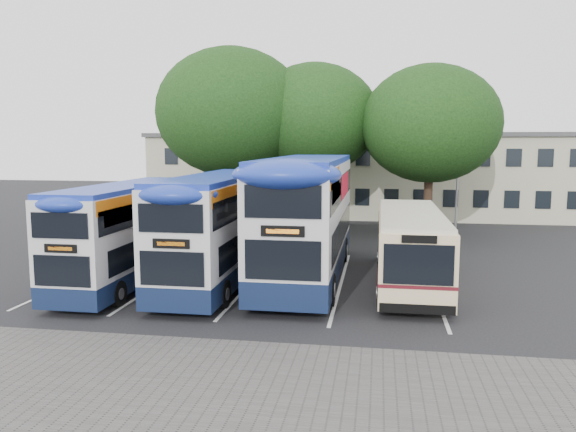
# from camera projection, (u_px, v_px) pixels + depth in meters

# --- Properties ---
(ground) EXTENTS (120.00, 120.00, 0.00)m
(ground) POSITION_uv_depth(u_px,v_px,m) (338.00, 323.00, 17.09)
(ground) COLOR black
(ground) RESTS_ON ground
(paving_strip) EXTENTS (40.00, 6.00, 0.01)m
(paving_strip) POSITION_uv_depth(u_px,v_px,m) (232.00, 389.00, 12.51)
(paving_strip) COLOR #595654
(paving_strip) RESTS_ON ground
(bay_lines) EXTENTS (14.12, 11.00, 0.01)m
(bay_lines) POSITION_uv_depth(u_px,v_px,m) (254.00, 279.00, 22.58)
(bay_lines) COLOR silver
(bay_lines) RESTS_ON ground
(depot_building) EXTENTS (32.40, 8.40, 6.20)m
(depot_building) POSITION_uv_depth(u_px,v_px,m) (364.00, 173.00, 43.10)
(depot_building) COLOR #BFBB9A
(depot_building) RESTS_ON ground
(lamp_post) EXTENTS (0.25, 1.05, 9.06)m
(lamp_post) POSITION_uv_depth(u_px,v_px,m) (458.00, 149.00, 35.03)
(lamp_post) COLOR gray
(lamp_post) RESTS_ON ground
(tree_left) EXTENTS (9.26, 9.26, 11.29)m
(tree_left) POSITION_uv_depth(u_px,v_px,m) (231.00, 112.00, 34.47)
(tree_left) COLOR black
(tree_left) RESTS_ON ground
(tree_mid) EXTENTS (7.96, 7.96, 10.36)m
(tree_mid) POSITION_uv_depth(u_px,v_px,m) (315.00, 119.00, 34.60)
(tree_mid) COLOR black
(tree_mid) RESTS_ON ground
(tree_right) EXTENTS (7.99, 7.99, 9.97)m
(tree_right) POSITION_uv_depth(u_px,v_px,m) (430.00, 124.00, 32.24)
(tree_right) COLOR black
(tree_right) RESTS_ON ground
(bus_dd_left) EXTENTS (2.26, 9.34, 3.89)m
(bus_dd_left) POSITION_uv_depth(u_px,v_px,m) (128.00, 229.00, 21.76)
(bus_dd_left) COLOR #101D3E
(bus_dd_left) RESTS_ON ground
(bus_dd_mid) EXTENTS (2.46, 10.17, 4.24)m
(bus_dd_mid) POSITION_uv_depth(u_px,v_px,m) (219.00, 224.00, 21.86)
(bus_dd_mid) COLOR #101D3E
(bus_dd_mid) RESTS_ON ground
(bus_dd_right) EXTENTS (2.84, 11.72, 4.89)m
(bus_dd_right) POSITION_uv_depth(u_px,v_px,m) (308.00, 212.00, 22.59)
(bus_dd_right) COLOR #101D3E
(bus_dd_right) RESTS_ON ground
(bus_single) EXTENTS (2.44, 9.58, 2.86)m
(bus_single) POSITION_uv_depth(u_px,v_px,m) (410.00, 243.00, 21.70)
(bus_single) COLOR beige
(bus_single) RESTS_ON ground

